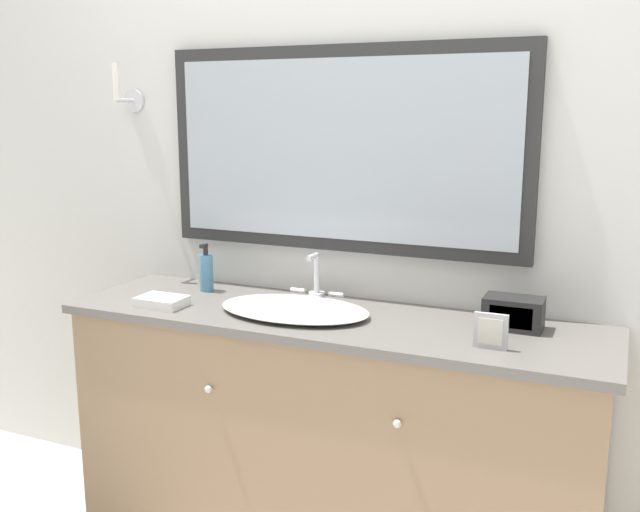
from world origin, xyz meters
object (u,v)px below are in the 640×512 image
Objects in this scene: sink_basin at (295,308)px; picture_frame at (491,331)px; appliance_box at (513,313)px; soap_bottle at (206,272)px.

sink_basin is 4.99× the size of picture_frame.
picture_frame is at bearing -97.21° from appliance_box.
sink_basin reaches higher than appliance_box.
soap_bottle is 1.73× the size of picture_frame.
picture_frame is (-0.03, -0.22, 0.00)m from appliance_box.
appliance_box is at bearing 82.79° from picture_frame.
sink_basin is at bearing -17.32° from soap_bottle.
picture_frame is (1.11, -0.24, -0.02)m from soap_bottle.
sink_basin is 0.46m from soap_bottle.
appliance_box is at bearing 9.90° from sink_basin.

